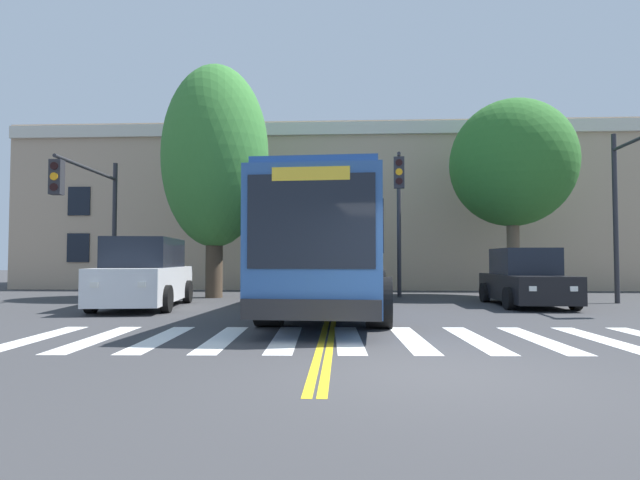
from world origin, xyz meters
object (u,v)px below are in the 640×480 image
at_px(traffic_light_far_corner, 92,203).
at_px(street_tree_curbside_small, 215,157).
at_px(city_bus, 336,247).
at_px(street_tree_curbside_large, 512,164).
at_px(car_white_near_lane, 145,274).
at_px(traffic_light_overhead, 399,201).
at_px(car_black_far_lane, 525,280).

relative_size(traffic_light_far_corner, street_tree_curbside_small, 0.55).
xyz_separation_m(city_bus, street_tree_curbside_small, (-4.76, 4.60, 3.62)).
xyz_separation_m(city_bus, street_tree_curbside_large, (6.86, 5.45, 3.42)).
relative_size(street_tree_curbside_large, street_tree_curbside_small, 0.86).
height_order(city_bus, car_white_near_lane, city_bus).
bearing_deg(street_tree_curbside_small, traffic_light_far_corner, -137.88).
xyz_separation_m(city_bus, traffic_light_far_corner, (-8.07, 1.60, 1.49)).
height_order(city_bus, traffic_light_far_corner, traffic_light_far_corner).
bearing_deg(traffic_light_overhead, car_white_near_lane, -159.49).
relative_size(city_bus, traffic_light_far_corner, 2.37).
distance_m(traffic_light_far_corner, street_tree_curbside_large, 15.54).
distance_m(car_black_far_lane, street_tree_curbside_small, 12.04).
distance_m(car_white_near_lane, street_tree_curbside_large, 14.25).
bearing_deg(traffic_light_far_corner, city_bus, -11.22).
xyz_separation_m(car_black_far_lane, street_tree_curbside_small, (-10.73, 2.89, 4.64)).
bearing_deg(street_tree_curbside_large, traffic_light_far_corner, -165.55).
height_order(car_white_near_lane, street_tree_curbside_small, street_tree_curbside_small).
height_order(city_bus, traffic_light_overhead, traffic_light_overhead).
xyz_separation_m(city_bus, car_white_near_lane, (-5.83, 0.55, -0.82)).
height_order(city_bus, car_black_far_lane, city_bus).
xyz_separation_m(car_white_near_lane, street_tree_curbside_large, (12.69, 4.89, 4.24)).
bearing_deg(traffic_light_overhead, city_bus, -121.81).
bearing_deg(traffic_light_overhead, street_tree_curbside_large, 22.08).
distance_m(street_tree_curbside_large, street_tree_curbside_small, 11.65).
xyz_separation_m(car_black_far_lane, traffic_light_overhead, (-3.75, 1.86, 2.75)).
bearing_deg(street_tree_curbside_large, city_bus, -141.53).
height_order(car_black_far_lane, traffic_light_overhead, traffic_light_overhead).
height_order(car_white_near_lane, traffic_light_far_corner, traffic_light_far_corner).
height_order(traffic_light_far_corner, street_tree_curbside_small, street_tree_curbside_small).
bearing_deg(street_tree_curbside_large, car_white_near_lane, -158.91).
height_order(traffic_light_overhead, street_tree_curbside_large, street_tree_curbside_large).
xyz_separation_m(car_black_far_lane, street_tree_curbside_large, (0.89, 3.75, 4.43)).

